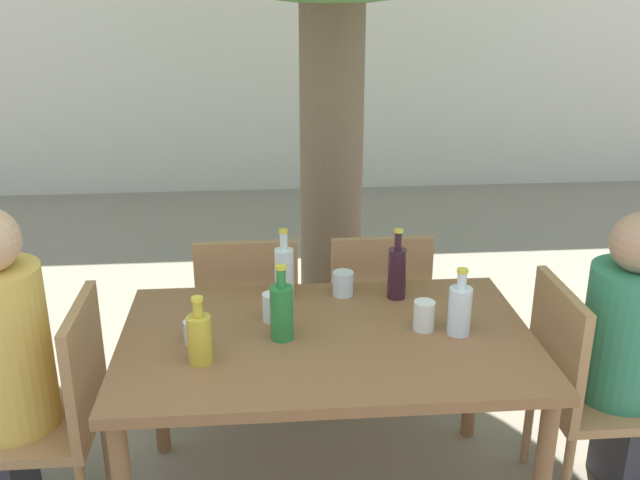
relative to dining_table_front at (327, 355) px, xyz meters
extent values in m
cube|color=silver|center=(0.00, 4.42, 0.74)|extent=(10.00, 0.08, 2.80)
cylinder|color=brown|center=(0.14, 1.29, 0.33)|extent=(0.32, 0.32, 1.97)
cube|color=brown|center=(0.00, 0.00, 0.06)|extent=(1.47, 0.91, 0.04)
cylinder|color=brown|center=(-0.67, 0.40, -0.31)|extent=(0.06, 0.06, 0.70)
cylinder|color=brown|center=(0.67, 0.40, -0.31)|extent=(0.06, 0.06, 0.70)
cube|color=#A87A4C|center=(-1.05, 0.00, -0.24)|extent=(0.44, 0.44, 0.04)
cube|color=#A87A4C|center=(-0.85, 0.00, 0.00)|extent=(0.04, 0.44, 0.45)
cylinder|color=#A87A4C|center=(-1.24, 0.19, -0.46)|extent=(0.04, 0.04, 0.40)
cylinder|color=#A87A4C|center=(-0.86, 0.19, -0.46)|extent=(0.04, 0.04, 0.40)
cube|color=#A87A4C|center=(1.05, 0.00, -0.24)|extent=(0.44, 0.44, 0.04)
cube|color=#A87A4C|center=(0.85, 0.00, 0.00)|extent=(0.04, 0.44, 0.45)
cylinder|color=#A87A4C|center=(1.24, 0.19, -0.46)|extent=(0.04, 0.04, 0.40)
cylinder|color=#A87A4C|center=(0.86, 0.19, -0.46)|extent=(0.04, 0.04, 0.40)
cube|color=#A87A4C|center=(-0.29, 0.78, -0.24)|extent=(0.44, 0.44, 0.04)
cube|color=#A87A4C|center=(-0.29, 0.58, 0.00)|extent=(0.44, 0.04, 0.45)
cylinder|color=#A87A4C|center=(-0.10, 0.97, -0.46)|extent=(0.04, 0.04, 0.40)
cylinder|color=#A87A4C|center=(-0.48, 0.97, -0.46)|extent=(0.04, 0.04, 0.40)
cylinder|color=#A87A4C|center=(-0.10, 0.59, -0.46)|extent=(0.04, 0.04, 0.40)
cylinder|color=#A87A4C|center=(-0.48, 0.59, -0.46)|extent=(0.04, 0.04, 0.40)
cube|color=#A87A4C|center=(0.29, 0.78, -0.24)|extent=(0.44, 0.44, 0.04)
cube|color=#A87A4C|center=(0.29, 0.58, 0.00)|extent=(0.44, 0.04, 0.45)
cylinder|color=#A87A4C|center=(0.48, 0.97, -0.46)|extent=(0.04, 0.04, 0.40)
cylinder|color=#A87A4C|center=(0.10, 0.97, -0.46)|extent=(0.04, 0.04, 0.40)
cylinder|color=#A87A4C|center=(0.48, 0.59, -0.46)|extent=(0.04, 0.04, 0.40)
cylinder|color=#A87A4C|center=(0.10, 0.59, -0.46)|extent=(0.04, 0.04, 0.40)
cylinder|color=gold|center=(-1.11, 0.00, 0.07)|extent=(0.31, 0.31, 0.60)
cylinder|color=#337F5B|center=(1.11, 0.00, 0.04)|extent=(0.31, 0.31, 0.52)
cylinder|color=silver|center=(-0.14, 0.33, 0.18)|extent=(0.07, 0.07, 0.20)
cylinder|color=silver|center=(-0.14, 0.33, 0.32)|extent=(0.03, 0.03, 0.07)
cylinder|color=gold|center=(-0.14, 0.33, 0.36)|extent=(0.04, 0.04, 0.01)
cylinder|color=#287A38|center=(-0.16, -0.01, 0.18)|extent=(0.08, 0.08, 0.20)
cylinder|color=#287A38|center=(-0.16, -0.01, 0.31)|extent=(0.03, 0.03, 0.07)
cylinder|color=gold|center=(-0.16, -0.01, 0.35)|extent=(0.04, 0.04, 0.01)
cylinder|color=#331923|center=(0.30, 0.29, 0.18)|extent=(0.07, 0.07, 0.20)
cylinder|color=#331923|center=(0.30, 0.29, 0.32)|extent=(0.03, 0.03, 0.07)
cylinder|color=gold|center=(0.30, 0.29, 0.36)|extent=(0.03, 0.03, 0.01)
cylinder|color=silver|center=(0.47, -0.02, 0.17)|extent=(0.08, 0.08, 0.18)
cylinder|color=silver|center=(0.47, -0.02, 0.28)|extent=(0.03, 0.03, 0.06)
cylinder|color=gold|center=(0.47, -0.02, 0.32)|extent=(0.04, 0.04, 0.01)
cylinder|color=gold|center=(-0.43, -0.15, 0.16)|extent=(0.08, 0.08, 0.17)
cylinder|color=gold|center=(-0.43, -0.15, 0.27)|extent=(0.03, 0.03, 0.06)
cylinder|color=gold|center=(-0.43, -0.15, 0.31)|extent=(0.04, 0.04, 0.01)
cylinder|color=white|center=(-0.19, 0.13, 0.13)|extent=(0.07, 0.07, 0.11)
cylinder|color=silver|center=(0.10, 0.34, 0.13)|extent=(0.08, 0.08, 0.10)
cylinder|color=silver|center=(-0.46, -0.01, 0.12)|extent=(0.08, 0.08, 0.08)
cylinder|color=silver|center=(0.35, 0.02, 0.13)|extent=(0.08, 0.08, 0.11)
camera|label=1|loc=(-0.21, -2.24, 1.28)|focal=40.00mm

